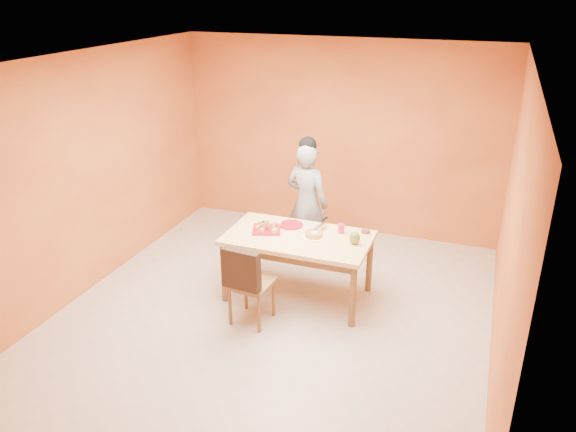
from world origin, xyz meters
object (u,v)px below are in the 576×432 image
(pastry_platter, at_px, (267,229))
(red_dinner_plate, at_px, (291,225))
(dining_chair, at_px, (251,282))
(checker_tin, at_px, (365,231))
(person, at_px, (307,203))
(magenta_glass, at_px, (341,228))
(egg_ornament, at_px, (355,238))
(dining_table, at_px, (298,244))
(sponge_cake, at_px, (314,234))

(pastry_platter, height_order, red_dinner_plate, pastry_platter)
(dining_chair, distance_m, checker_tin, 1.44)
(person, xyz_separation_m, magenta_glass, (0.63, -0.68, 0.03))
(dining_chair, height_order, egg_ornament, dining_chair)
(person, xyz_separation_m, pastry_platter, (-0.18, -0.90, -0.01))
(magenta_glass, bearing_deg, dining_table, -149.69)
(dining_chair, distance_m, red_dinner_plate, 0.97)
(magenta_glass, bearing_deg, person, 132.99)
(dining_chair, bearing_deg, sponge_cake, 61.40)
(pastry_platter, xyz_separation_m, magenta_glass, (0.81, 0.22, 0.04))
(sponge_cake, height_order, checker_tin, sponge_cake)
(checker_tin, bearing_deg, dining_chair, -133.47)
(egg_ornament, bearing_deg, pastry_platter, -163.02)
(sponge_cake, relative_size, checker_tin, 1.95)
(pastry_platter, height_order, sponge_cake, sponge_cake)
(person, bearing_deg, dining_table, 114.26)
(egg_ornament, bearing_deg, magenta_glass, 149.78)
(pastry_platter, distance_m, egg_ornament, 1.03)
(dining_table, relative_size, sponge_cake, 8.13)
(person, bearing_deg, pastry_platter, 90.25)
(red_dinner_plate, bearing_deg, sponge_cake, -31.64)
(dining_chair, bearing_deg, dining_table, 71.49)
(dining_chair, relative_size, egg_ornament, 6.18)
(pastry_platter, bearing_deg, sponge_cake, 0.66)
(pastry_platter, bearing_deg, magenta_glass, 15.35)
(sponge_cake, bearing_deg, pastry_platter, -179.34)
(dining_chair, distance_m, egg_ornament, 1.20)
(dining_table, distance_m, egg_ornament, 0.66)
(dining_table, relative_size, magenta_glass, 15.10)
(magenta_glass, bearing_deg, sponge_cake, -139.11)
(dining_table, height_order, person, person)
(checker_tin, bearing_deg, pastry_platter, -163.06)
(dining_chair, relative_size, person, 0.59)
(person, height_order, pastry_platter, person)
(red_dinner_plate, bearing_deg, dining_chair, -97.24)
(dining_chair, relative_size, magenta_glass, 8.73)
(person, bearing_deg, checker_tin, 158.74)
(person, distance_m, checker_tin, 1.06)
(red_dinner_plate, height_order, checker_tin, checker_tin)
(egg_ornament, bearing_deg, checker_tin, 100.15)
(red_dinner_plate, relative_size, magenta_glass, 2.63)
(sponge_cake, relative_size, magenta_glass, 1.86)
(person, bearing_deg, egg_ornament, 144.40)
(dining_table, height_order, egg_ornament, egg_ornament)
(dining_table, bearing_deg, checker_tin, 27.24)
(sponge_cake, bearing_deg, checker_tin, 32.19)
(dining_table, bearing_deg, magenta_glass, 30.31)
(dining_table, relative_size, checker_tin, 15.88)
(dining_table, bearing_deg, person, 102.63)
(person, relative_size, pastry_platter, 5.04)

